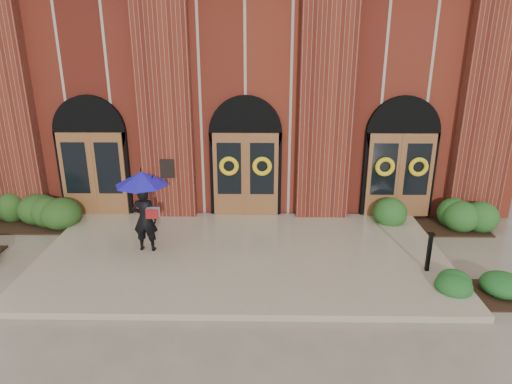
{
  "coord_description": "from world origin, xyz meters",
  "views": [
    {
      "loc": [
        0.49,
        -10.08,
        5.33
      ],
      "look_at": [
        0.33,
        1.0,
        1.47
      ],
      "focal_mm": 32.0,
      "sensor_mm": 36.0,
      "label": 1
    }
  ],
  "objects_px": {
    "man_with_umbrella": "(143,196)",
    "hedge_wall_right": "(425,214)",
    "metal_post": "(429,251)",
    "hedge_wall_left": "(34,211)"
  },
  "relations": [
    {
      "from": "hedge_wall_left",
      "to": "hedge_wall_right",
      "type": "bearing_deg",
      "value": 0.0
    },
    {
      "from": "metal_post",
      "to": "hedge_wall_left",
      "type": "height_order",
      "value": "metal_post"
    },
    {
      "from": "hedge_wall_left",
      "to": "hedge_wall_right",
      "type": "relative_size",
      "value": 1.02
    },
    {
      "from": "hedge_wall_left",
      "to": "hedge_wall_right",
      "type": "height_order",
      "value": "hedge_wall_left"
    },
    {
      "from": "hedge_wall_right",
      "to": "man_with_umbrella",
      "type": "bearing_deg",
      "value": -166.03
    },
    {
      "from": "man_with_umbrella",
      "to": "hedge_wall_right",
      "type": "height_order",
      "value": "man_with_umbrella"
    },
    {
      "from": "man_with_umbrella",
      "to": "hedge_wall_right",
      "type": "relative_size",
      "value": 0.65
    },
    {
      "from": "hedge_wall_left",
      "to": "metal_post",
      "type": "bearing_deg",
      "value": -15.28
    },
    {
      "from": "man_with_umbrella",
      "to": "hedge_wall_left",
      "type": "height_order",
      "value": "man_with_umbrella"
    },
    {
      "from": "man_with_umbrella",
      "to": "metal_post",
      "type": "distance_m",
      "value": 6.85
    }
  ]
}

